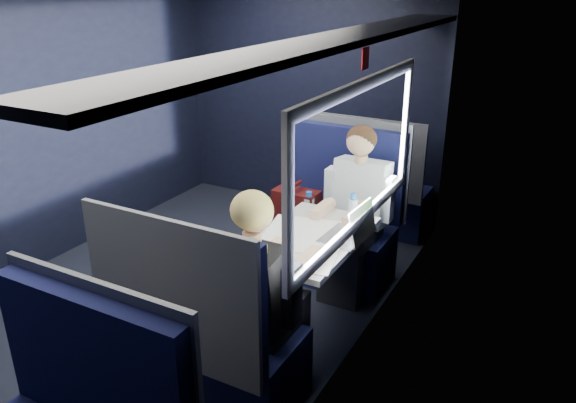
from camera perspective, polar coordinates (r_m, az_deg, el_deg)
The scene contains 12 objects.
ground at distance 4.52m, azimuth -10.22°, elevation -9.23°, with size 2.80×4.20×0.01m, color black.
room_shell at distance 3.96m, azimuth -11.40°, elevation 9.39°, with size 3.00×4.40×2.40m.
table at distance 3.70m, azimuth 1.81°, elevation -4.49°, with size 0.62×1.00×0.74m.
seat_bay_near at distance 4.59m, azimuth 4.44°, elevation -2.37°, with size 1.04×0.62×1.26m.
seat_bay_far at distance 3.27m, azimuth -8.32°, elevation -13.72°, with size 1.04×0.62×1.26m.
seat_row_front at distance 5.39m, azimuth 8.65°, elevation 1.07°, with size 1.04×0.51×1.16m.
man at distance 4.24m, azimuth 6.89°, elevation -0.27°, with size 0.53×0.56×1.32m.
woman at distance 3.10m, azimuth -3.00°, elevation -8.82°, with size 0.53×0.56×1.32m.
papers at distance 3.56m, azimuth 1.25°, elevation -4.13°, with size 0.53×0.76×0.01m, color white.
laptop at distance 3.59m, azimuth 6.60°, elevation -2.91°, with size 0.26×0.34×0.25m.
bottle_small at distance 3.79m, azimuth 6.57°, elevation -0.97°, with size 0.07×0.07×0.23m.
cup at distance 3.92m, azimuth 8.17°, elevation -1.17°, with size 0.07×0.07×0.09m, color white.
Camera 1 is at (2.50, -2.97, 2.31)m, focal length 35.00 mm.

